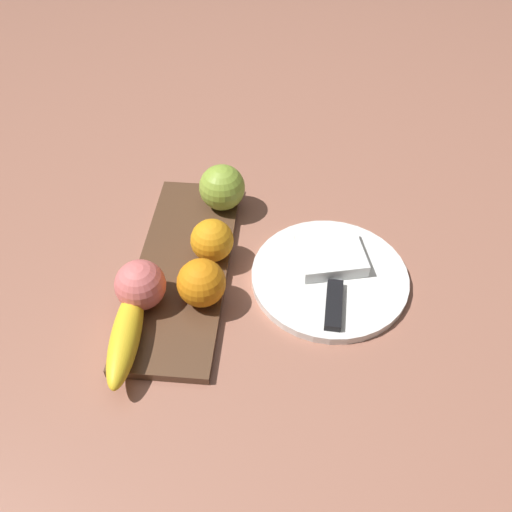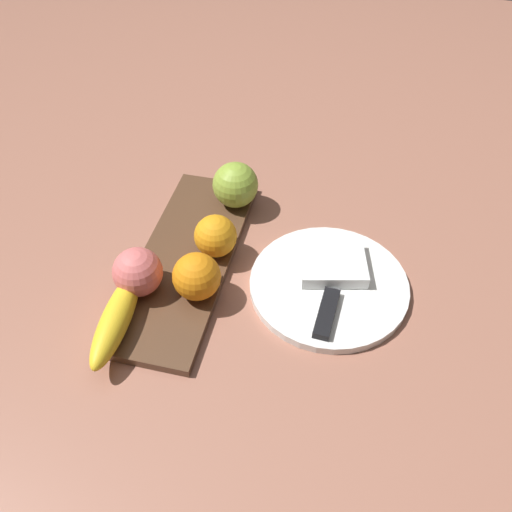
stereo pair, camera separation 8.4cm
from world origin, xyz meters
TOP-DOWN VIEW (x-y plane):
  - ground_plane at (0.00, 0.00)m, footprint 2.40×2.40m
  - fruit_tray at (-0.04, -0.00)m, footprint 0.41×0.14m
  - apple at (0.11, -0.05)m, footprint 0.08×0.08m
  - banana at (-0.19, 0.05)m, footprint 0.17×0.05m
  - orange_near_apple at (-0.01, -0.05)m, footprint 0.07×0.07m
  - orange_near_banana at (-0.10, -0.04)m, footprint 0.07×0.07m
  - peach at (-0.12, 0.04)m, footprint 0.08×0.08m
  - dinner_plate at (-0.04, -0.24)m, footprint 0.25×0.25m
  - folded_napkin at (-0.01, -0.24)m, footprint 0.11×0.12m
  - knife at (-0.09, -0.24)m, footprint 0.18×0.03m

SIDE VIEW (x-z plane):
  - ground_plane at x=0.00m, z-range 0.00..0.00m
  - dinner_plate at x=-0.04m, z-range 0.00..0.01m
  - fruit_tray at x=-0.04m, z-range 0.00..0.01m
  - knife at x=-0.09m, z-range 0.01..0.02m
  - folded_napkin at x=-0.01m, z-range 0.01..0.04m
  - banana at x=-0.19m, z-range 0.01..0.06m
  - orange_near_apple at x=-0.01m, z-range 0.01..0.08m
  - orange_near_banana at x=-0.10m, z-range 0.01..0.09m
  - peach at x=-0.12m, z-range 0.01..0.09m
  - apple at x=0.11m, z-range 0.01..0.10m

